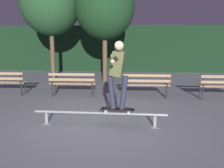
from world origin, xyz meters
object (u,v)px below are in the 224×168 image
at_px(park_bench_right_center, 146,83).
at_px(tree_far_left, 50,2).
at_px(grind_rail, 100,115).
at_px(park_bench_leftmost, 3,80).
at_px(tree_behind_benches, 105,7).
at_px(skateboarder, 118,69).
at_px(park_bench_left_center, 72,81).
at_px(skateboard, 118,109).
at_px(park_bench_rightmost, 224,84).

bearing_deg(park_bench_right_center, tree_far_left, 138.95).
distance_m(grind_rail, park_bench_leftmost, 4.92).
height_order(grind_rail, tree_behind_benches, tree_behind_benches).
relative_size(park_bench_leftmost, tree_far_left, 0.30).
height_order(skateboarder, park_bench_leftmost, skateboarder).
bearing_deg(park_bench_left_center, tree_far_left, 117.00).
relative_size(skateboarder, tree_behind_benches, 0.31).
bearing_deg(skateboard, park_bench_left_center, 121.95).
bearing_deg(park_bench_leftmost, skateboarder, -33.63).
height_order(skateboarder, tree_far_left, tree_far_left).
xyz_separation_m(grind_rail, skateboard, (0.42, 0.00, 0.14)).
bearing_deg(park_bench_left_center, park_bench_rightmost, 0.00).
bearing_deg(park_bench_leftmost, skateboard, -33.64).
bearing_deg(grind_rail, park_bench_rightmost, 38.03).
relative_size(grind_rail, tree_far_left, 0.58).
distance_m(grind_rail, park_bench_rightmost, 4.74).
bearing_deg(park_bench_leftmost, tree_far_left, 82.62).
distance_m(park_bench_right_center, park_bench_rightmost, 2.56).
bearing_deg(grind_rail, park_bench_leftmost, 143.64).
distance_m(park_bench_rightmost, tree_far_left, 8.83).
height_order(skateboarder, park_bench_left_center, skateboarder).
xyz_separation_m(skateboard, tree_far_left, (-3.86, 6.92, 3.39)).
bearing_deg(grind_rail, skateboarder, -0.03).
relative_size(park_bench_leftmost, park_bench_left_center, 1.00).
bearing_deg(park_bench_right_center, tree_behind_benches, 118.73).
bearing_deg(park_bench_rightmost, tree_behind_benches, 142.63).
bearing_deg(tree_behind_benches, tree_far_left, 166.87).
height_order(park_bench_leftmost, park_bench_left_center, same).
height_order(skateboard, tree_far_left, tree_far_left).
xyz_separation_m(grind_rail, tree_far_left, (-3.44, 6.92, 3.53)).
distance_m(skateboarder, tree_behind_benches, 6.71).
bearing_deg(skateboard, park_bench_rightmost, 41.40).
xyz_separation_m(skateboarder, park_bench_leftmost, (-4.38, 2.91, -0.80)).
bearing_deg(tree_behind_benches, park_bench_right_center, -61.27).
distance_m(park_bench_right_center, tree_behind_benches, 4.81).
bearing_deg(park_bench_right_center, grind_rail, -111.78).
distance_m(park_bench_leftmost, park_bench_rightmost, 7.68).
bearing_deg(park_bench_leftmost, park_bench_rightmost, 0.00).
height_order(park_bench_rightmost, tree_behind_benches, tree_behind_benches).
bearing_deg(park_bench_rightmost, grind_rail, -141.97).
bearing_deg(tree_behind_benches, skateboard, -80.06).
xyz_separation_m(park_bench_right_center, tree_far_left, (-4.60, 4.01, 3.25)).
xyz_separation_m(skateboard, tree_behind_benches, (-1.10, 6.28, 3.05)).
relative_size(park_bench_rightmost, tree_far_left, 0.30).
bearing_deg(skateboard, park_bench_leftmost, 146.36).
bearing_deg(park_bench_rightmost, skateboarder, -138.57).
xyz_separation_m(grind_rail, park_bench_right_center, (1.16, 2.91, 0.28)).
relative_size(grind_rail, park_bench_right_center, 1.94).
relative_size(grind_rail, skateboard, 3.95).
distance_m(skateboard, park_bench_left_center, 3.44).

